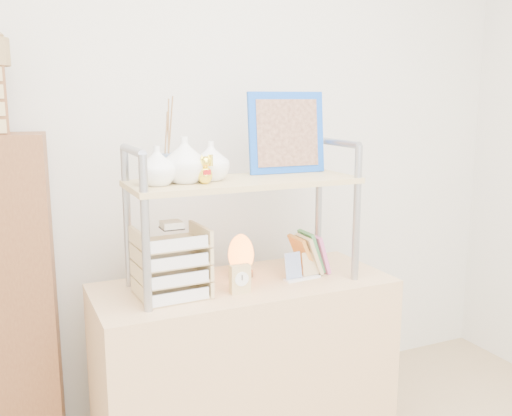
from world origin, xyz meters
The scene contains 7 objects.
room_shell centered at (0.00, 0.39, 1.69)m, with size 3.42×3.41×2.61m.
desk centered at (0.00, 1.20, 0.38)m, with size 1.20×0.50×0.75m, color tan.
hutch centered at (-0.07, 1.21, 1.19)m, with size 0.90×0.34×0.76m.
letter_tray centered at (-0.31, 1.16, 0.87)m, with size 0.25×0.24×0.29m.
salt_lamp centered at (0.02, 1.28, 0.84)m, with size 0.12×0.11×0.18m.
desk_clock centered at (-0.06, 1.09, 0.81)m, with size 0.08×0.04×0.11m.
postcard_stand centered at (0.23, 1.14, 0.78)m, with size 0.16×0.06×0.12m.
Camera 1 is at (-0.87, -0.83, 1.49)m, focal length 40.00 mm.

